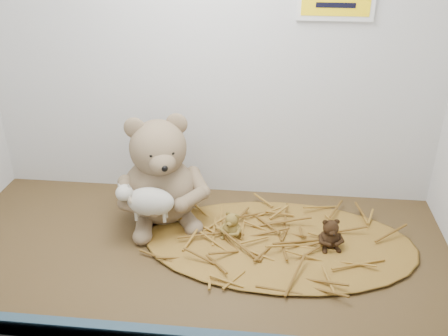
# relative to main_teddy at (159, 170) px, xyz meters

# --- Properties ---
(alcove_shell) EXTENTS (1.20, 0.60, 0.90)m
(alcove_shell) POSITION_rel_main_teddy_xyz_m (0.11, -0.05, 0.31)
(alcove_shell) COLOR #3E2D15
(alcove_shell) RESTS_ON ground
(straw_bed) EXTENTS (0.65, 0.38, 0.01)m
(straw_bed) POSITION_rel_main_teddy_xyz_m (0.31, -0.09, -0.14)
(straw_bed) COLOR brown
(straw_bed) RESTS_ON shelf_floor
(main_teddy) EXTENTS (0.30, 0.31, 0.28)m
(main_teddy) POSITION_rel_main_teddy_xyz_m (0.00, 0.00, 0.00)
(main_teddy) COLOR #94745B
(main_teddy) RESTS_ON shelf_floor
(toy_lamb) EXTENTS (0.15, 0.09, 0.10)m
(toy_lamb) POSITION_rel_main_teddy_xyz_m (-0.00, -0.10, -0.03)
(toy_lamb) COLOR #B0AC9E
(toy_lamb) RESTS_ON main_teddy
(mini_teddy_tan) EXTENTS (0.07, 0.07, 0.07)m
(mini_teddy_tan) POSITION_rel_main_teddy_xyz_m (0.19, -0.08, -0.10)
(mini_teddy_tan) COLOR olive
(mini_teddy_tan) RESTS_ON straw_bed
(mini_teddy_brown) EXTENTS (0.07, 0.07, 0.07)m
(mini_teddy_brown) POSITION_rel_main_teddy_xyz_m (0.42, -0.10, -0.09)
(mini_teddy_brown) COLOR black
(mini_teddy_brown) RESTS_ON straw_bed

